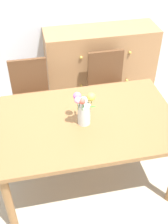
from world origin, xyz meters
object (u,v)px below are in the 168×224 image
object	(u,v)px
dining_table	(86,127)
chair_right	(107,84)
chair_left	(31,94)
dresser	(100,66)
flower_vase	(83,108)

from	to	relation	value
dining_table	chair_right	distance (m)	0.98
chair_left	dresser	size ratio (longest dim) A/B	0.64
chair_left	dresser	bearing A→B (deg)	-153.23
flower_vase	chair_left	bearing A→B (deg)	115.41
flower_vase	dining_table	bearing A→B (deg)	50.34
chair_left	dining_table	bearing A→B (deg)	117.46
chair_right	flower_vase	distance (m)	1.09
chair_right	dresser	world-z (taller)	dresser
chair_left	chair_right	world-z (taller)	same
chair_left	flower_vase	bearing A→B (deg)	115.41
chair_left	chair_right	size ratio (longest dim) A/B	1.00
dining_table	chair_right	world-z (taller)	chair_right
dresser	flower_vase	size ratio (longest dim) A/B	4.48
dining_table	flower_vase	xyz separation A→B (m)	(-0.02, -0.03, 0.25)
chair_right	dresser	bearing A→B (deg)	-94.33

